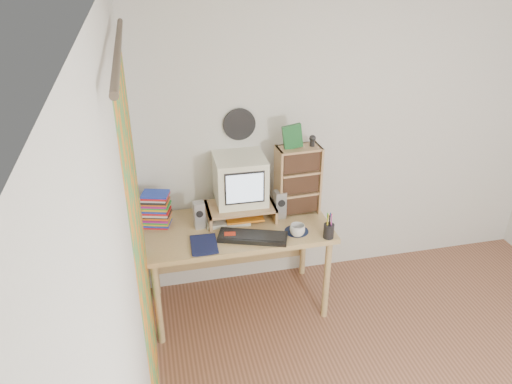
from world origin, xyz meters
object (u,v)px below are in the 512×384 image
crt_monitor (241,181)px  keyboard (253,237)px  diary (191,245)px  cd_rack (298,180)px  mug (297,230)px  desk (236,237)px  dvd_stack (156,210)px

crt_monitor → keyboard: bearing=-86.9°
diary → cd_rack: bearing=22.8°
keyboard → cd_rack: (0.43, 0.32, 0.26)m
cd_rack → diary: cd_rack is taller
keyboard → diary: diary is taller
cd_rack → mug: 0.43m
crt_monitor → cd_rack: (0.44, -0.03, -0.03)m
desk → crt_monitor: bearing=52.6°
mug → diary: bearing=178.7°
desk → crt_monitor: size_ratio=3.67×
dvd_stack → mug: (0.99, -0.37, -0.09)m
crt_monitor → mug: crt_monitor is taller
desk → diary: diary is taller
desk → cd_rack: size_ratio=2.55×
dvd_stack → mug: 1.06m
desk → keyboard: size_ratio=2.81×
dvd_stack → mug: bearing=-4.6°
cd_rack → diary: bearing=-162.6°
dvd_stack → cd_rack: 1.10m
dvd_stack → diary: dvd_stack is taller
desk → dvd_stack: dvd_stack is taller
diary → desk: bearing=38.8°
diary → crt_monitor: bearing=41.9°
dvd_stack → mug: dvd_stack is taller
crt_monitor → keyboard: crt_monitor is taller
crt_monitor → dvd_stack: crt_monitor is taller
mug → dvd_stack: bearing=159.3°
keyboard → dvd_stack: 0.76m
diary → keyboard: bearing=3.4°
cd_rack → diary: size_ratio=2.42×
desk → diary: bearing=-143.6°
crt_monitor → dvd_stack: size_ratio=1.40×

